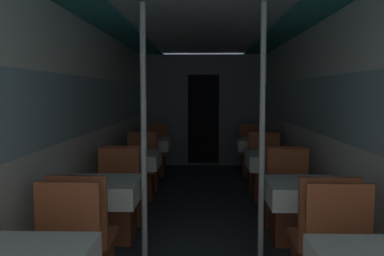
# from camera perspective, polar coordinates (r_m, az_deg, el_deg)

# --- Properties ---
(wall_left) EXTENTS (0.05, 9.81, 2.28)m
(wall_left) POSITION_cam_1_polar(r_m,az_deg,el_deg) (4.97, -13.67, 0.67)
(wall_left) COLOR silver
(wall_left) RESTS_ON ground_plane
(wall_right) EXTENTS (0.05, 9.81, 2.28)m
(wall_right) POSITION_cam_1_polar(r_m,az_deg,el_deg) (4.96, 16.63, 0.60)
(wall_right) COLOR silver
(wall_right) RESTS_ON ground_plane
(ceiling_panel) EXTENTS (2.60, 9.81, 0.07)m
(ceiling_panel) POSITION_cam_1_polar(r_m,az_deg,el_deg) (4.85, 1.50, 14.40)
(ceiling_panel) COLOR silver
(ceiling_panel) RESTS_ON wall_left
(bulkhead_far) EXTENTS (2.55, 0.09, 2.28)m
(bulkhead_far) POSITION_cam_1_polar(r_m,az_deg,el_deg) (8.84, 1.53, 2.35)
(bulkhead_far) COLOR slate
(bulkhead_far) RESTS_ON ground_plane
(dining_table_left_1) EXTENTS (0.66, 0.66, 0.74)m
(dining_table_left_1) POSITION_cam_1_polar(r_m,az_deg,el_deg) (3.90, -11.90, -8.43)
(dining_table_left_1) COLOR #4C4C51
(dining_table_left_1) RESTS_ON ground_plane
(chair_left_near_1) EXTENTS (0.43, 0.43, 0.93)m
(chair_left_near_1) POSITION_cam_1_polar(r_m,az_deg,el_deg) (3.47, -14.12, -16.19)
(chair_left_near_1) COLOR brown
(chair_left_near_1) RESTS_ON ground_plane
(chair_left_far_1) EXTENTS (0.43, 0.43, 0.93)m
(chair_left_far_1) POSITION_cam_1_polar(r_m,az_deg,el_deg) (4.54, -10.08, -11.03)
(chair_left_far_1) COLOR brown
(chair_left_far_1) RESTS_ON ground_plane
(support_pole_left_1) EXTENTS (0.05, 0.05, 2.28)m
(support_pole_left_1) POSITION_cam_1_polar(r_m,az_deg,el_deg) (3.75, -6.46, -1.00)
(support_pole_left_1) COLOR silver
(support_pole_left_1) RESTS_ON ground_plane
(dining_table_left_2) EXTENTS (0.66, 0.66, 0.74)m
(dining_table_left_2) POSITION_cam_1_polar(r_m,az_deg,el_deg) (5.55, -7.78, -4.43)
(dining_table_left_2) COLOR #4C4C51
(dining_table_left_2) RESTS_ON ground_plane
(chair_left_near_2) EXTENTS (0.43, 0.43, 0.93)m
(chair_left_near_2) POSITION_cam_1_polar(r_m,az_deg,el_deg) (5.06, -8.82, -9.36)
(chair_left_near_2) COLOR brown
(chair_left_near_2) RESTS_ON ground_plane
(chair_left_far_2) EXTENTS (0.43, 0.43, 0.93)m
(chair_left_far_2) POSITION_cam_1_polar(r_m,az_deg,el_deg) (6.18, -6.86, -6.74)
(chair_left_far_2) COLOR brown
(chair_left_far_2) RESTS_ON ground_plane
(dining_table_left_3) EXTENTS (0.66, 0.66, 0.74)m
(dining_table_left_3) POSITION_cam_1_polar(r_m,az_deg,el_deg) (7.22, -5.57, -2.25)
(dining_table_left_3) COLOR #4C4C51
(dining_table_left_3) RESTS_ON ground_plane
(chair_left_near_3) EXTENTS (0.43, 0.43, 0.93)m
(chair_left_near_3) POSITION_cam_1_polar(r_m,az_deg,el_deg) (6.71, -6.17, -5.81)
(chair_left_near_3) COLOR brown
(chair_left_near_3) RESTS_ON ground_plane
(chair_left_far_3) EXTENTS (0.43, 0.43, 0.93)m
(chair_left_far_3) POSITION_cam_1_polar(r_m,az_deg,el_deg) (7.84, -5.02, -4.24)
(chair_left_far_3) COLOR brown
(chair_left_far_3) RESTS_ON ground_plane
(dining_table_right_1) EXTENTS (0.66, 0.66, 0.74)m
(dining_table_right_1) POSITION_cam_1_polar(r_m,az_deg,el_deg) (3.90, 14.75, -8.50)
(dining_table_right_1) COLOR #4C4C51
(dining_table_right_1) RESTS_ON ground_plane
(chair_right_far_1) EXTENTS (0.43, 0.43, 0.93)m
(chair_right_far_1) POSITION_cam_1_polar(r_m,az_deg,el_deg) (4.54, 12.96, -11.10)
(chair_right_far_1) COLOR brown
(chair_right_far_1) RESTS_ON ground_plane
(support_pole_right_1) EXTENTS (0.05, 0.05, 2.28)m
(support_pole_right_1) POSITION_cam_1_polar(r_m,az_deg,el_deg) (3.75, 9.33, -1.03)
(support_pole_right_1) COLOR silver
(support_pole_right_1) RESTS_ON ground_plane
(dining_table_right_2) EXTENTS (0.66, 0.66, 0.74)m
(dining_table_right_2) POSITION_cam_1_polar(r_m,az_deg,el_deg) (5.55, 10.73, -4.47)
(dining_table_right_2) COLOR #4C4C51
(dining_table_right_2) RESTS_ON ground_plane
(chair_right_near_2) EXTENTS (0.43, 0.43, 0.93)m
(chair_right_near_2) POSITION_cam_1_polar(r_m,az_deg,el_deg) (5.06, 11.72, -9.41)
(chair_right_near_2) COLOR brown
(chair_right_near_2) RESTS_ON ground_plane
(chair_right_far_2) EXTENTS (0.43, 0.43, 0.93)m
(chair_right_far_2) POSITION_cam_1_polar(r_m,az_deg,el_deg) (6.17, 9.82, -6.78)
(chair_right_far_2) COLOR brown
(chair_right_far_2) RESTS_ON ground_plane
(dining_table_right_3) EXTENTS (0.66, 0.66, 0.74)m
(dining_table_right_3) POSITION_cam_1_polar(r_m,az_deg,el_deg) (7.22, 8.58, -2.29)
(dining_table_right_3) COLOR #4C4C51
(dining_table_right_3) RESTS_ON ground_plane
(chair_right_near_3) EXTENTS (0.43, 0.43, 0.93)m
(chair_right_near_3) POSITION_cam_1_polar(r_m,az_deg,el_deg) (6.70, 9.15, -5.84)
(chair_right_near_3) COLOR brown
(chair_right_near_3) RESTS_ON ground_plane
(chair_right_far_3) EXTENTS (0.43, 0.43, 0.93)m
(chair_right_far_3) POSITION_cam_1_polar(r_m,az_deg,el_deg) (7.84, 8.04, -4.28)
(chair_right_far_3) COLOR brown
(chair_right_far_3) RESTS_ON ground_plane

